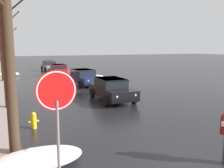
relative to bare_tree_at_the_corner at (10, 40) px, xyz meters
The scene contains 12 objects.
snow_bank_near_corner_left 3.47m from the bare_tree_at_the_corner, 60.97° to the right, with size 2.61×1.31×0.51m.
snow_bank_along_left_kerb 17.12m from the bare_tree_at_the_corner, 60.63° to the left, with size 2.13×1.34×0.65m.
snow_bank_mid_block_left 23.07m from the bare_tree_at_the_corner, 88.66° to the left, with size 2.41×0.98×0.68m.
bare_tree_at_the_corner is the anchor object (origin of this frame).
bare_tree_second_along_sidewalk 6.29m from the bare_tree_at_the_corner, 90.44° to the left, with size 2.52×2.22×6.47m.
bare_tree_mid_block 18.08m from the bare_tree_at_the_corner, 90.04° to the left, with size 3.70×3.07×6.94m.
sedan_black_approaching_near_lane 8.99m from the bare_tree_at_the_corner, 44.67° to the left, with size 2.15×4.33×1.42m.
sedan_darkblue_parked_kerbside_close 14.59m from the bare_tree_at_the_corner, 63.10° to the left, with size 2.29×4.55×1.42m.
sedan_red_parked_kerbside_mid 21.33m from the bare_tree_at_the_corner, 73.70° to the left, with size 2.00×4.21×1.42m.
sedan_grey_parked_far_down_block 28.66m from the bare_tree_at_the_corner, 77.32° to the left, with size 2.04×4.38×1.42m.
fire_hydrant 4.19m from the bare_tree_at_the_corner, 72.10° to the left, with size 0.42×0.22×0.71m.
stop_sign_at_corner 3.42m from the bare_tree_at_the_corner, 78.78° to the right, with size 0.76×0.06×2.95m.
Camera 1 is at (-4.72, -4.23, 3.35)m, focal length 37.46 mm.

